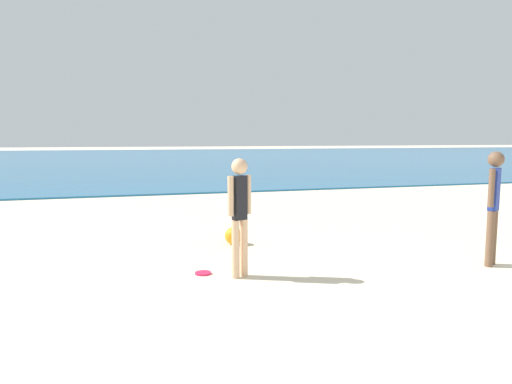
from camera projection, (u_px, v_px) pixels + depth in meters
The scene contains 5 objects.
water at pixel (156, 157), 44.35m from camera, with size 160.00×60.00×0.06m, color #1E6B9E.
person_standing at pixel (240, 210), 6.17m from camera, with size 0.35×0.21×1.61m.
frisbee at pixel (203, 273), 6.41m from camera, with size 0.22×0.22×0.03m, color #E51E4C.
person_distant at pixel (494, 201), 6.73m from camera, with size 0.34×0.25×1.68m.
beach_ball at pixel (234, 236), 8.18m from camera, with size 0.31×0.31×0.31m, color orange.
Camera 1 is at (-3.35, -2.48, 1.87)m, focal length 32.46 mm.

